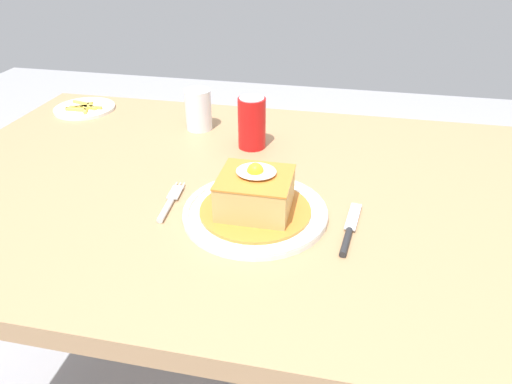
% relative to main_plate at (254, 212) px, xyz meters
% --- Properties ---
extents(dining_table, '(1.49, 0.89, 0.76)m').
position_rel_main_plate_xyz_m(dining_table, '(0.00, 0.11, -0.11)').
color(dining_table, '#A87F56').
rests_on(dining_table, ground_plane).
extents(main_plate, '(0.27, 0.27, 0.02)m').
position_rel_main_plate_xyz_m(main_plate, '(0.00, 0.00, 0.00)').
color(main_plate, white).
rests_on(main_plate, dining_table).
extents(sandwich_meal, '(0.21, 0.21, 0.10)m').
position_rel_main_plate_xyz_m(sandwich_meal, '(0.00, 0.00, 0.04)').
color(sandwich_meal, orange).
rests_on(sandwich_meal, main_plate).
extents(fork, '(0.03, 0.14, 0.01)m').
position_rel_main_plate_xyz_m(fork, '(-0.17, -0.00, -0.00)').
color(fork, silver).
rests_on(fork, dining_table).
extents(knife, '(0.04, 0.17, 0.01)m').
position_rel_main_plate_xyz_m(knife, '(0.18, -0.03, -0.00)').
color(knife, '#262628').
rests_on(knife, dining_table).
extents(soda_can, '(0.07, 0.07, 0.12)m').
position_rel_main_plate_xyz_m(soda_can, '(-0.07, 0.30, 0.05)').
color(soda_can, red).
rests_on(soda_can, dining_table).
extents(drinking_glass, '(0.07, 0.07, 0.10)m').
position_rel_main_plate_xyz_m(drinking_glass, '(-0.23, 0.38, 0.04)').
color(drinking_glass, silver).
rests_on(drinking_glass, dining_table).
extents(side_plate_fries, '(0.17, 0.17, 0.02)m').
position_rel_main_plate_xyz_m(side_plate_fries, '(-0.59, 0.44, -0.00)').
color(side_plate_fries, white).
rests_on(side_plate_fries, dining_table).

